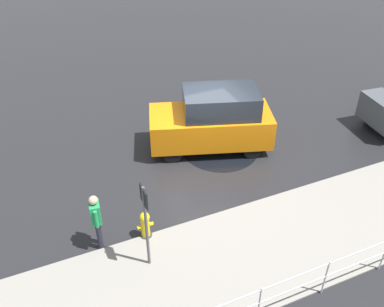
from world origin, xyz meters
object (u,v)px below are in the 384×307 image
(pedestrian, at_px, (96,218))
(sign_post, at_px, (145,216))
(fire_hydrant, at_px, (145,225))
(moving_hatchback, at_px, (213,120))

(pedestrian, relative_size, sign_post, 0.68)
(sign_post, bearing_deg, pedestrian, -48.60)
(fire_hydrant, height_order, pedestrian, pedestrian)
(moving_hatchback, relative_size, pedestrian, 2.62)
(pedestrian, bearing_deg, sign_post, 131.40)
(moving_hatchback, distance_m, fire_hydrant, 4.55)
(pedestrian, bearing_deg, moving_hatchback, -147.60)
(moving_hatchback, height_order, fire_hydrant, moving_hatchback)
(moving_hatchback, distance_m, sign_post, 5.32)
(fire_hydrant, xyz_separation_m, sign_post, (0.22, 0.89, 1.18))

